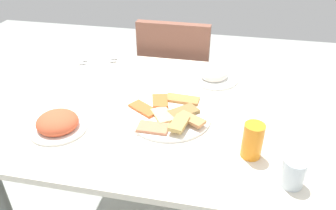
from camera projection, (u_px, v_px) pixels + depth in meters
The scene contains 10 objects.
dining_table at pixel (167, 124), 1.35m from camera, with size 1.17×0.94×0.77m.
dining_chair at pixel (176, 81), 2.01m from camera, with size 0.42×0.43×0.93m.
pide_platter at pixel (169, 115), 1.25m from camera, with size 0.33×0.32×0.05m.
salad_plate_greens at pixel (214, 75), 1.51m from camera, with size 0.22×0.22×0.07m.
salad_plate_rice at pixel (58, 123), 1.18m from camera, with size 0.21×0.21×0.07m.
soda_can at pixel (253, 141), 1.04m from camera, with size 0.07×0.07×0.12m, color orange.
drinking_glass at pixel (293, 172), 0.94m from camera, with size 0.07×0.07×0.09m, color silver.
paper_napkin at pixel (99, 62), 1.68m from camera, with size 0.12×0.12×0.00m, color white.
fork at pixel (98, 62), 1.66m from camera, with size 0.19×0.01×0.01m, color silver.
spoon at pixel (100, 60), 1.69m from camera, with size 0.18×0.01×0.01m, color silver.
Camera 1 is at (0.22, -1.08, 1.48)m, focal length 34.78 mm.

